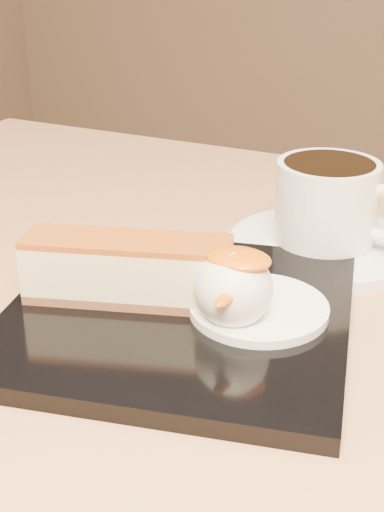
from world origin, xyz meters
The scene contains 9 objects.
table centered at (0.00, 0.00, 0.56)m, with size 0.80×0.80×0.72m.
dessert_plate centered at (0.05, 0.02, 0.73)m, with size 0.22×0.22×0.01m, color black.
cheesecake centered at (0.01, 0.01, 0.75)m, with size 0.14×0.07×0.04m.
cream_smear centered at (0.10, 0.03, 0.73)m, with size 0.09×0.09×0.01m, color white.
ice_cream_scoop centered at (0.09, 0.01, 0.76)m, with size 0.05×0.05×0.05m, color white.
mango_sauce centered at (0.09, 0.01, 0.78)m, with size 0.04×0.03×0.01m, color #D95D06.
mint_sprig centered at (0.07, 0.06, 0.74)m, with size 0.04×0.03×0.00m.
saucer centered at (0.10, 0.16, 0.72)m, with size 0.15×0.15×0.01m, color white.
coffee_cup centered at (0.10, 0.16, 0.76)m, with size 0.11×0.08×0.06m.
Camera 1 is at (0.23, -0.35, 0.96)m, focal length 50.00 mm.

